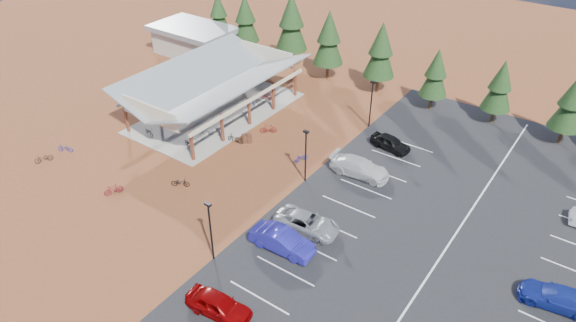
{
  "coord_description": "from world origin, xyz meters",
  "views": [
    {
      "loc": [
        25.33,
        -29.11,
        26.73
      ],
      "look_at": [
        3.56,
        1.4,
        1.87
      ],
      "focal_mm": 32.0,
      "sensor_mm": 36.0,
      "label": 1
    }
  ],
  "objects": [
    {
      "name": "trash_bin_1",
      "position": [
        -3.21,
        4.19,
        0.45
      ],
      "size": [
        0.6,
        0.6,
        0.9
      ],
      "primitive_type": "cylinder",
      "color": "#4D291B",
      "rests_on": "ground"
    },
    {
      "name": "ground",
      "position": [
        0.0,
        0.0,
        0.0
      ],
      "size": [
        140.0,
        140.0,
        0.0
      ],
      "primitive_type": "plane",
      "color": "brown",
      "rests_on": "ground"
    },
    {
      "name": "asphalt_lot",
      "position": [
        18.5,
        3.0,
        0.02
      ],
      "size": [
        27.0,
        44.0,
        0.04
      ],
      "primitive_type": "cube",
      "color": "black",
      "rests_on": "ground"
    },
    {
      "name": "pine_0",
      "position": [
        -23.62,
        22.84,
        4.46
      ],
      "size": [
        3.14,
        3.14,
        7.32
      ],
      "color": "#382314",
      "rests_on": "ground"
    },
    {
      "name": "bike_16",
      "position": [
        -4.26,
        3.34,
        0.47
      ],
      "size": [
        1.85,
        0.87,
        0.94
      ],
      "primitive_type": "imported",
      "rotation": [
        0.0,
        0.0,
        4.86
      ],
      "color": "black",
      "rests_on": "ground"
    },
    {
      "name": "outbuilding",
      "position": [
        -24.0,
        18.0,
        2.03
      ],
      "size": [
        11.0,
        7.0,
        3.9
      ],
      "color": "#ADA593",
      "rests_on": "ground"
    },
    {
      "name": "bike_4",
      "position": [
        -7.38,
        -0.01,
        0.5
      ],
      "size": [
        1.6,
        0.95,
        0.79
      ],
      "primitive_type": "imported",
      "rotation": [
        0.0,
        0.0,
        1.27
      ],
      "color": "black",
      "rests_on": "concrete_pad"
    },
    {
      "name": "pine_1",
      "position": [
        -18.1,
        22.06,
        5.01
      ],
      "size": [
        3.53,
        3.53,
        8.21
      ],
      "color": "#382314",
      "rests_on": "ground"
    },
    {
      "name": "bike_10",
      "position": [
        -16.56,
        -7.49,
        0.42
      ],
      "size": [
        1.67,
        1.19,
        0.83
      ],
      "primitive_type": "imported",
      "rotation": [
        0.0,
        0.0,
        5.16
      ],
      "color": "navy",
      "rests_on": "ground"
    },
    {
      "name": "bike_12",
      "position": [
        -3.4,
        -5.06,
        0.44
      ],
      "size": [
        1.74,
        1.31,
        0.88
      ],
      "primitive_type": "imported",
      "rotation": [
        0.0,
        0.0,
        2.08
      ],
      "color": "black",
      "rests_on": "ground"
    },
    {
      "name": "bike_7",
      "position": [
        -7.35,
        12.56,
        0.6
      ],
      "size": [
        1.71,
        0.81,
        0.99
      ],
      "primitive_type": "imported",
      "rotation": [
        0.0,
        0.0,
        1.79
      ],
      "color": "maroon",
      "rests_on": "concrete_pad"
    },
    {
      "name": "car_7",
      "position": [
        26.38,
        -0.11,
        0.76
      ],
      "size": [
        5.2,
        2.72,
        1.44
      ],
      "primitive_type": "imported",
      "rotation": [
        0.0,
        0.0,
        -1.42
      ],
      "color": "navy",
      "rests_on": "asphalt_lot"
    },
    {
      "name": "pine_6",
      "position": [
        15.21,
        22.28,
        4.32
      ],
      "size": [
        3.04,
        3.04,
        7.08
      ],
      "color": "#382314",
      "rests_on": "ground"
    },
    {
      "name": "trash_bin_0",
      "position": [
        -3.56,
        3.95,
        0.45
      ],
      "size": [
        0.6,
        0.6,
        0.9
      ],
      "primitive_type": "cylinder",
      "color": "#4D291B",
      "rests_on": "ground"
    },
    {
      "name": "bike_3",
      "position": [
        -11.44,
        14.8,
        0.6
      ],
      "size": [
        1.68,
        0.56,
        0.99
      ],
      "primitive_type": "imported",
      "rotation": [
        0.0,
        0.0,
        1.63
      ],
      "color": "maroon",
      "rests_on": "concrete_pad"
    },
    {
      "name": "car_4",
      "position": [
        8.78,
        11.22,
        0.73
      ],
      "size": [
        4.22,
        2.14,
        1.38
      ],
      "primitive_type": "imported",
      "rotation": [
        0.0,
        0.0,
        1.44
      ],
      "color": "black",
      "rests_on": "asphalt_lot"
    },
    {
      "name": "pine_3",
      "position": [
        -4.95,
        21.7,
        5.24
      ],
      "size": [
        3.68,
        3.68,
        8.58
      ],
      "color": "#382314",
      "rests_on": "ground"
    },
    {
      "name": "lamp_post_0",
      "position": [
        5.0,
        -10.0,
        2.98
      ],
      "size": [
        0.5,
        0.25,
        5.14
      ],
      "color": "black",
      "rests_on": "ground"
    },
    {
      "name": "lamp_post_2",
      "position": [
        5.0,
        14.0,
        2.98
      ],
      "size": [
        0.5,
        0.25,
        5.14
      ],
      "color": "black",
      "rests_on": "ground"
    },
    {
      "name": "car_2",
      "position": [
        8.8,
        -3.44,
        0.76
      ],
      "size": [
        5.42,
        2.9,
        1.45
      ],
      "primitive_type": "imported",
      "rotation": [
        0.0,
        0.0,
        1.67
      ],
      "color": "gray",
      "rests_on": "asphalt_lot"
    },
    {
      "name": "car_3",
      "position": [
        8.49,
        5.58,
        0.83
      ],
      "size": [
        5.6,
        2.61,
        1.58
      ],
      "primitive_type": "imported",
      "rotation": [
        0.0,
        0.0,
        1.64
      ],
      "color": "silver",
      "rests_on": "asphalt_lot"
    },
    {
      "name": "bike_11",
      "position": [
        -7.26,
        -9.16,
        0.5
      ],
      "size": [
        1.12,
        1.72,
        1.0
      ],
      "primitive_type": "imported",
      "rotation": [
        0.0,
        0.0,
        -0.43
      ],
      "color": "maroon",
      "rests_on": "ground"
    },
    {
      "name": "car_1",
      "position": [
        8.52,
        -6.3,
        0.87
      ],
      "size": [
        5.13,
        2.02,
        1.66
      ],
      "primitive_type": "imported",
      "rotation": [
        0.0,
        0.0,
        1.62
      ],
      "color": "navy",
      "rests_on": "asphalt_lot"
    },
    {
      "name": "bike_6",
      "position": [
        -8.13,
        10.64,
        0.53
      ],
      "size": [
        1.73,
        1.04,
        0.86
      ],
      "primitive_type": "imported",
      "rotation": [
        0.0,
        0.0,
        1.26
      ],
      "color": "navy",
      "rests_on": "concrete_pad"
    },
    {
      "name": "bike_1",
      "position": [
        -12.67,
        4.0,
        0.56
      ],
      "size": [
        1.58,
        0.9,
        0.91
      ],
      "primitive_type": "imported",
      "rotation": [
        0.0,
        0.0,
        1.9
      ],
      "color": "gray",
      "rests_on": "concrete_pad"
    },
    {
      "name": "lamp_post_1",
      "position": [
        5.0,
        2.0,
        2.98
      ],
      "size": [
        0.5,
        0.25,
        5.14
      ],
      "color": "black",
      "rests_on": "ground"
    },
    {
      "name": "bike_0",
      "position": [
        -12.24,
        -0.72,
        0.51
      ],
      "size": [
        1.65,
        0.92,
        0.82
      ],
      "primitive_type": "imported",
      "rotation": [
        0.0,
        0.0,
        1.32
      ],
      "color": "black",
      "rests_on": "concrete_pad"
    },
    {
      "name": "bike_5",
      "position": [
        -7.68,
        2.81,
        0.66
      ],
      "size": [
        1.92,
        0.9,
        1.11
      ],
      "primitive_type": "imported",
      "rotation": [
        0.0,
        0.0,
        1.79
      ],
      "color": "gray",
      "rests_on": "concrete_pad"
    },
    {
      "name": "car_0",
      "position": [
        8.73,
        -13.52,
        0.81
      ],
      "size": [
        4.68,
        2.29,
        1.54
      ],
      "primitive_type": "imported",
      "rotation": [
        0.0,
        0.0,
        1.68
      ],
      "color": "#770303",
      "rests_on": "asphalt_lot"
    },
    {
      "name": "bike_8",
      "position": [
        -16.63,
        -9.73,
        0.44
      ],
      "size": [
        1.2,
        1.76,
        0.87
      ],
      "primitive_type": "imported",
      "rotation": [
        0.0,
        0.0,
        -0.41
      ],
      "color": "black",
      "rests_on": "ground"
    },
    {
      "name": "pine_4",
      "position": [
        1.79,
        21.98,
        5.15
      ],
      "size": [
        3.62,
        3.62,
        8.43
      ],
      "color": "#382314",
      "rests_on": "ground"
    },
    {
      "name": "bike_14",
      "position": [
        3.0,
        4.37,
        0.43
      ],
      "size": [
        1.05,
        1.72,
        0.86
      ],
      "primitive_type": "imported",
      "rotation": [
        0.0,
        0.0,
        -0.32
      ],
      "color": "navy",
      "rests_on": "ground"
    },
    {
      "name": "concrete_pad",
      "position": [
        -10.0,
        7.0,
        0.05
      ],
      "size": [
        10.6,
        18.6,
        0.1
      ],
      "primitive_type": "cube",
      "color": "gray",
      "rests_on": "ground"
    },
    {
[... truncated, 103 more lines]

